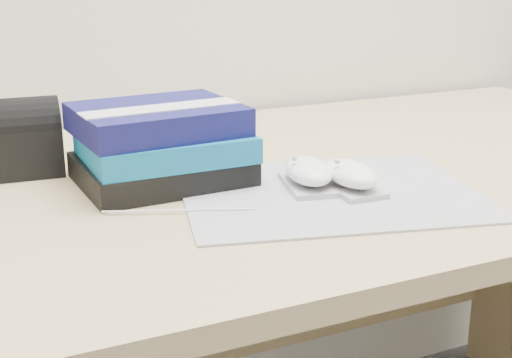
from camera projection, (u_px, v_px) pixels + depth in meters
name	position (u px, v px, depth m)	size (l,w,h in m)	color
desk	(264.00, 291.00, 1.21)	(1.60, 0.80, 0.73)	tan
mousepad	(329.00, 192.00, 0.97)	(0.40, 0.31, 0.00)	gray
mouse_rear	(308.00, 173.00, 0.98)	(0.08, 0.12, 0.05)	#ABABAD
mouse_front	(350.00, 176.00, 0.97)	(0.07, 0.11, 0.05)	#A4A4A6
usb_cable	(179.00, 210.00, 0.89)	(0.00, 0.00, 0.19)	white
book_stack	(161.00, 145.00, 1.00)	(0.23, 0.19, 0.11)	black
pouch	(16.00, 138.00, 1.04)	(0.13, 0.10, 0.11)	black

